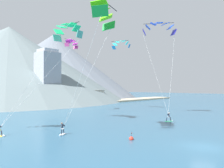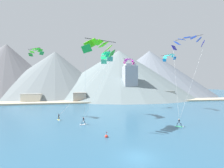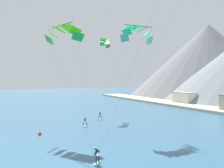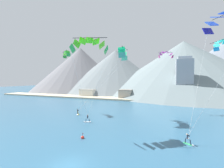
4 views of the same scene
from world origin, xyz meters
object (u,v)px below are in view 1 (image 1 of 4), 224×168
parafoil_kite_near_lead (103,12)px  parafoil_kite_mid_center (159,27)px  kitesurfer_near_trail (1,133)px  kitesurfer_mid_center (170,118)px  kitesurfer_near_lead (62,131)px  parafoil_kite_near_trail (67,30)px  parafoil_kite_distant_low_drift (121,43)px  parafoil_kite_distant_mid_solo (72,43)px  race_marker_buoy (131,139)px

parafoil_kite_near_lead → parafoil_kite_mid_center: parafoil_kite_mid_center is taller
kitesurfer_near_trail → parafoil_kite_near_lead: size_ratio=0.11×
kitesurfer_near_trail → parafoil_kite_mid_center: size_ratio=0.09×
parafoil_kite_near_lead → kitesurfer_mid_center: bearing=-1.8°
kitesurfer_near_lead → kitesurfer_near_trail: bearing=138.6°
kitesurfer_mid_center → parafoil_kite_near_trail: parafoil_kite_near_trail is taller
kitesurfer_near_trail → parafoil_kite_near_lead: (9.39, -9.80, 16.19)m
kitesurfer_near_lead → parafoil_kite_distant_low_drift: size_ratio=0.31×
parafoil_kite_near_trail → parafoil_kite_distant_low_drift: size_ratio=2.96×
parafoil_kite_distant_low_drift → parafoil_kite_distant_mid_solo: size_ratio=1.20×
parafoil_kite_near_trail → race_marker_buoy: 23.55m
kitesurfer_mid_center → parafoil_kite_distant_mid_solo: parafoil_kite_distant_mid_solo is taller
parafoil_kite_distant_low_drift → parafoil_kite_mid_center: bearing=-102.1°
kitesurfer_near_trail → parafoil_kite_near_trail: 20.71m
kitesurfer_near_trail → race_marker_buoy: size_ratio=1.73×
parafoil_kite_near_lead → parafoil_kite_near_trail: 12.56m
kitesurfer_mid_center → race_marker_buoy: kitesurfer_mid_center is taller
parafoil_kite_distant_low_drift → parafoil_kite_distant_mid_solo: bearing=157.0°
parafoil_kite_near_trail → parafoil_kite_distant_mid_solo: size_ratio=3.54×
kitesurfer_near_lead → parafoil_kite_distant_low_drift: 38.21m
parafoil_kite_near_trail → parafoil_kite_distant_mid_solo: bearing=50.8°
parafoil_kite_near_trail → parafoil_kite_mid_center: parafoil_kite_mid_center is taller
parafoil_kite_near_lead → parafoil_kite_mid_center: (23.47, 5.32, 3.62)m
parafoil_kite_near_lead → race_marker_buoy: bearing=-77.7°
kitesurfer_near_lead → parafoil_kite_distant_mid_solo: parafoil_kite_distant_mid_solo is taller
kitesurfer_near_trail → parafoil_kite_distant_mid_solo: 32.59m
kitesurfer_near_lead → race_marker_buoy: 9.64m
kitesurfer_near_trail → parafoil_kite_distant_low_drift: parafoil_kite_distant_low_drift is taller
parafoil_kite_near_trail → parafoil_kite_distant_low_drift: (23.61, 7.33, 2.00)m
kitesurfer_near_trail → parafoil_kite_distant_mid_solo: parafoil_kite_distant_mid_solo is taller
kitesurfer_near_lead → parafoil_kite_near_trail: bearing=50.9°
parafoil_kite_distant_mid_solo → race_marker_buoy: (-12.52, -29.28, -17.84)m
kitesurfer_near_lead → race_marker_buoy: (4.27, -8.64, -0.36)m
parafoil_kite_distant_low_drift → kitesurfer_near_lead: bearing=-153.2°
parafoil_kite_distant_low_drift → race_marker_buoy: (-25.62, -23.70, -18.81)m
parafoil_kite_near_trail → race_marker_buoy: parafoil_kite_near_trail is taller
kitesurfer_near_trail → parafoil_kite_near_trail: parafoil_kite_near_trail is taller
parafoil_kite_mid_center → parafoil_kite_distant_mid_solo: size_ratio=4.22×
kitesurfer_mid_center → parafoil_kite_near_lead: parafoil_kite_near_lead is taller
parafoil_kite_mid_center → kitesurfer_near_trail: bearing=172.2°
parafoil_kite_mid_center → parafoil_kite_distant_low_drift: 14.62m
parafoil_kite_near_lead → parafoil_kite_mid_center: 24.34m
parafoil_kite_near_lead → parafoil_kite_distant_mid_solo: size_ratio=3.47×
kitesurfer_near_lead → parafoil_kite_distant_low_drift: parafoil_kite_distant_low_drift is taller
kitesurfer_near_lead → parafoil_kite_distant_mid_solo: 31.83m
parafoil_kite_near_lead → parafoil_kite_near_trail: parafoil_kite_near_trail is taller
parafoil_kite_distant_mid_solo → race_marker_buoy: parafoil_kite_distant_mid_solo is taller
kitesurfer_mid_center → parafoil_kite_near_trail: bearing=138.6°
kitesurfer_mid_center → race_marker_buoy: bearing=-167.6°
parafoil_kite_near_lead → race_marker_buoy: size_ratio=16.26×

